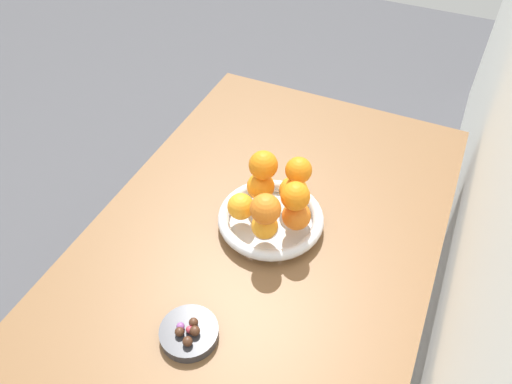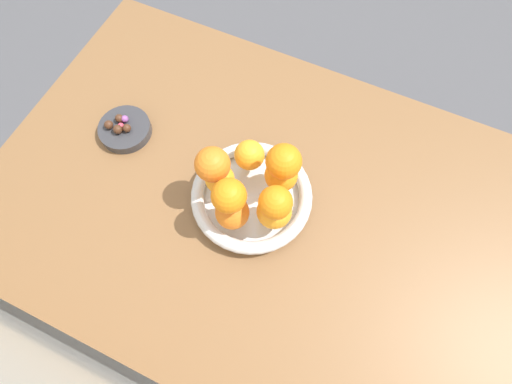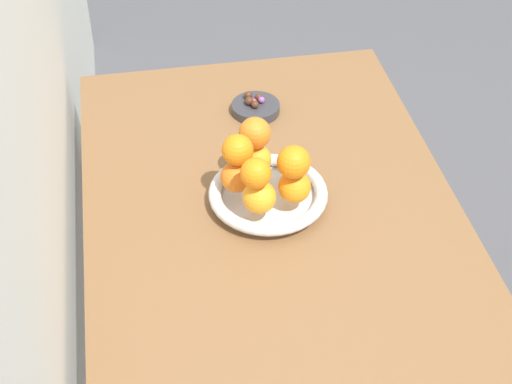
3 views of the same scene
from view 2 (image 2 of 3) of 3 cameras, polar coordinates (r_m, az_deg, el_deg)
ground_plane at (r=1.53m, az=-0.24°, el=-11.73°), size 6.00×6.00×0.00m
dining_table at (r=0.90m, az=-0.40°, el=-3.06°), size 1.10×0.76×0.74m
fruit_bowl at (r=0.80m, az=-0.65°, el=-0.62°), size 0.24×0.24×0.04m
candy_dish at (r=0.93m, az=-18.19°, el=8.49°), size 0.11×0.11×0.02m
orange_0 at (r=0.73m, az=-3.40°, el=-2.93°), size 0.06×0.06×0.06m
orange_1 at (r=0.73m, az=2.62°, el=-2.78°), size 0.07×0.07×0.07m
orange_2 at (r=0.76m, az=3.61°, el=2.41°), size 0.06×0.06×0.06m
orange_3 at (r=0.78m, az=-0.94°, el=5.30°), size 0.06×0.06×0.06m
orange_4 at (r=0.77m, az=-5.19°, el=1.86°), size 0.06×0.06×0.06m
orange_5 at (r=0.67m, az=2.81°, el=-1.50°), size 0.06×0.06×0.06m
orange_6 at (r=0.68m, az=-3.90°, el=-0.55°), size 0.06×0.06×0.06m
orange_7 at (r=0.71m, az=-6.24°, el=3.94°), size 0.07×0.07×0.07m
orange_8 at (r=0.70m, az=3.99°, el=4.36°), size 0.07×0.07×0.07m
candy_ball_0 at (r=0.92m, az=-20.29°, el=9.00°), size 0.02×0.02×0.02m
candy_ball_1 at (r=0.91m, az=-17.98°, el=8.69°), size 0.02×0.02×0.02m
candy_ball_2 at (r=0.93m, az=-18.96°, el=9.92°), size 0.02×0.02×0.02m
candy_ball_3 at (r=0.92m, az=-18.74°, el=8.93°), size 0.01×0.01×0.01m
candy_ball_4 at (r=0.92m, az=-18.24°, el=9.89°), size 0.02×0.02×0.02m
candy_ball_5 at (r=0.91m, az=-19.15°, el=8.45°), size 0.02×0.02×0.02m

